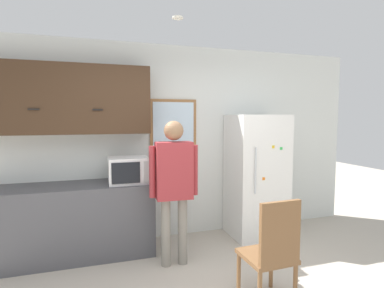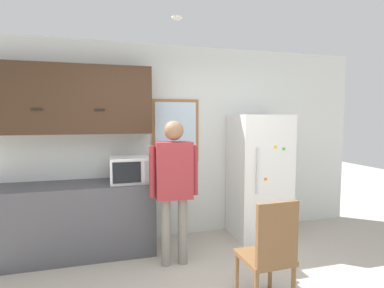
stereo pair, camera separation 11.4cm
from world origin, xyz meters
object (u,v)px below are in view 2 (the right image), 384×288
(microwave, at_px, (129,170))
(person, at_px, (174,178))
(refrigerator, at_px, (259,176))
(chair, at_px, (270,250))

(microwave, height_order, person, person)
(microwave, xyz_separation_m, refrigerator, (1.81, 0.03, -0.18))
(microwave, height_order, refrigerator, refrigerator)
(microwave, distance_m, chair, 1.95)
(refrigerator, bearing_deg, chair, -114.50)
(refrigerator, distance_m, chair, 1.74)
(refrigerator, xyz_separation_m, chair, (-0.71, -1.55, -0.34))
(person, height_order, refrigerator, refrigerator)
(refrigerator, bearing_deg, microwave, -179.02)
(chair, bearing_deg, person, -60.38)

